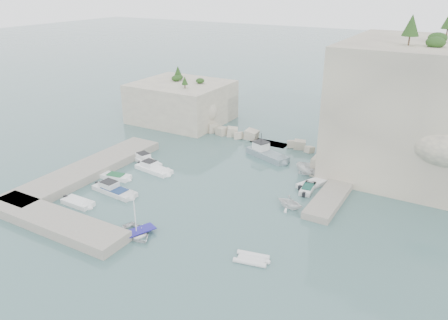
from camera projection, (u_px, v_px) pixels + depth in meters
The scene contains 22 objects.
ground at pixel (199, 200), 51.53m from camera, with size 400.00×400.00×0.00m, color #466969.
cliff_east at pixel (445, 111), 55.96m from camera, with size 26.00×22.00×17.00m, color beige.
cliff_terrace at pixel (351, 161), 59.39m from camera, with size 8.00×10.00×2.50m, color beige.
outcrop_west at pixel (182, 102), 79.43m from camera, with size 16.00×14.00×7.00m, color beige.
quay_west at pixel (88, 170), 58.41m from camera, with size 5.00×24.00×1.10m, color #9E9689.
quay_south at pixel (54, 221), 45.98m from camera, with size 18.00×4.00×1.10m, color #9E9689.
ledge_east at pixel (336, 190), 53.09m from camera, with size 3.00×16.00×0.80m, color #9E9689.
breakwater at pixel (269, 139), 69.29m from camera, with size 28.00×3.00×1.40m, color beige.
motorboat_a at pixel (147, 163), 61.91m from camera, with size 6.06×1.80×1.40m, color white, non-canonical shape.
motorboat_b at pixel (154, 171), 59.37m from camera, with size 6.05×1.98×1.40m, color white, non-canonical shape.
motorboat_c at pixel (116, 178), 57.15m from camera, with size 4.32×1.57×0.70m, color white, non-canonical shape.
motorboat_d at pixel (115, 193), 53.29m from camera, with size 6.69×1.99×1.40m, color silver, non-canonical shape.
motorboat_e at pixel (78, 205), 50.52m from camera, with size 4.27×1.75×0.70m, color white, non-canonical shape.
rowboat at pixel (137, 236), 44.42m from camera, with size 3.06×4.29×0.89m, color white.
inflatable_dinghy at pixel (251, 260), 40.51m from camera, with size 3.41×1.65×0.44m, color silver, non-canonical shape.
tender_east_a at pixel (290, 208), 49.83m from camera, with size 2.73×3.17×1.67m, color white.
tender_east_b at pixel (307, 191), 53.84m from camera, with size 3.96×1.35×0.70m, color silver, non-canonical shape.
tender_east_c at pixel (314, 185), 55.30m from camera, with size 5.25×1.70×0.70m, color silver, non-canonical shape.
tender_east_d at pixel (315, 176), 57.95m from camera, with size 1.91×5.08×1.96m, color silver.
work_boat at pixel (267, 157), 63.89m from camera, with size 7.61×2.25×2.20m, color slate, non-canonical shape.
rowboat_mast at pixel (135, 214), 43.44m from camera, with size 0.10×0.10×4.20m, color white.
vegetation at pixel (416, 32), 55.86m from camera, with size 53.48×13.88×13.40m.
Camera 1 is at (25.61, -38.05, 24.15)m, focal length 35.00 mm.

